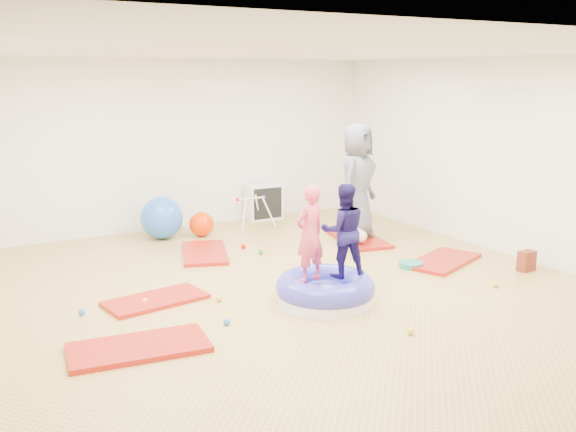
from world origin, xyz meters
TOP-DOWN VIEW (x-y plane):
  - room at (0.00, 0.00)m, footprint 7.01×8.01m
  - gym_mat_front_left at (-2.13, -0.60)m, footprint 1.37×0.80m
  - gym_mat_mid_left at (-1.58, 0.60)m, footprint 1.21×0.73m
  - gym_mat_center_back at (-0.33, 2.17)m, footprint 0.99×1.37m
  - gym_mat_right at (2.39, 0.17)m, footprint 1.36×1.02m
  - gym_mat_rear_right at (2.07, 1.70)m, footprint 0.80×1.29m
  - inflatable_cushion at (0.12, -0.36)m, footprint 1.14×1.14m
  - child_pink at (-0.09, -0.34)m, footprint 0.45×0.35m
  - child_navy at (0.34, -0.38)m, footprint 0.63×0.56m
  - adult_caregiver at (2.05, 1.77)m, footprint 1.04×0.94m
  - infant at (1.83, 1.47)m, footprint 0.39×0.39m
  - ball_pit_balls at (-0.35, 0.25)m, footprint 4.71×3.83m
  - exercise_ball_blue at (-0.57, 3.37)m, footprint 0.67×0.67m
  - exercise_ball_orange at (0.04, 3.21)m, footprint 0.40×0.40m
  - infant_play_gym at (1.03, 3.42)m, footprint 0.66×0.63m
  - cube_shelf at (1.47, 3.79)m, footprint 0.64×0.32m
  - balance_disc at (1.87, 0.22)m, footprint 0.33×0.33m
  - backpack at (3.10, -0.65)m, footprint 0.24×0.16m
  - yellow_toy at (-1.95, -0.67)m, footprint 0.18×0.18m

SIDE VIEW (x-z plane):
  - yellow_toy at x=-1.95m, z-range 0.00..0.03m
  - gym_mat_mid_left at x=-1.58m, z-range 0.00..0.05m
  - gym_mat_rear_right at x=2.07m, z-range 0.00..0.05m
  - gym_mat_right at x=2.39m, z-range 0.00..0.05m
  - gym_mat_center_back at x=-0.33m, z-range 0.00..0.05m
  - gym_mat_front_left at x=-2.13m, z-range 0.00..0.05m
  - balance_disc at x=1.87m, z-range 0.00..0.07m
  - ball_pit_balls at x=-0.35m, z-range 0.00..0.07m
  - backpack at x=3.10m, z-range 0.00..0.27m
  - inflatable_cushion at x=0.12m, z-range -0.04..0.32m
  - infant at x=1.83m, z-range 0.05..0.28m
  - exercise_ball_orange at x=0.04m, z-range 0.00..0.40m
  - cube_shelf at x=1.47m, z-range 0.00..0.64m
  - exercise_ball_blue at x=-0.57m, z-range 0.00..0.67m
  - infant_play_gym at x=1.03m, z-range 0.09..0.59m
  - child_navy at x=0.34m, z-range 0.33..1.41m
  - child_pink at x=-0.09m, z-range 0.33..1.43m
  - adult_caregiver at x=2.05m, z-range 0.05..1.83m
  - room at x=0.00m, z-range 0.00..2.80m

